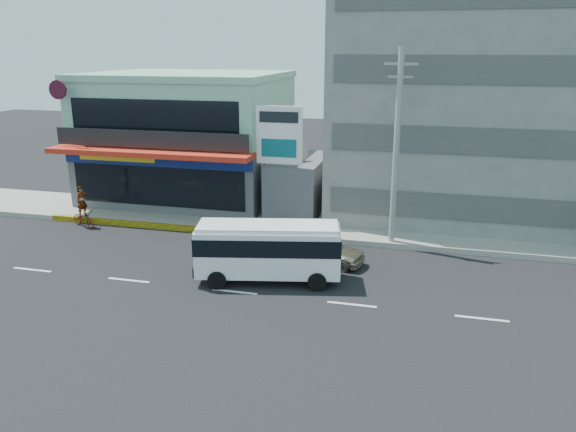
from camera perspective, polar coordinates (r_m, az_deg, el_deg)
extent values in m
plane|color=black|center=(24.14, -5.43, -7.67)|extent=(120.00, 120.00, 0.00)
cube|color=gray|center=(31.80, 8.90, -1.40)|extent=(70.00, 5.00, 0.30)
cube|color=#4D4C51|center=(38.81, -9.78, 4.70)|extent=(12.00, 10.00, 4.00)
cube|color=#98D8B2|center=(38.19, -10.08, 10.57)|extent=(12.00, 10.00, 4.00)
cube|color=red|center=(33.29, -13.99, 6.23)|extent=(12.40, 1.80, 0.30)
cube|color=navy|center=(34.04, -13.33, 5.56)|extent=(12.00, 0.12, 0.80)
cube|color=black|center=(34.38, -13.15, 3.12)|extent=(11.00, 0.06, 2.60)
cube|color=gray|center=(35.85, 18.44, 11.21)|extent=(16.00, 12.00, 14.00)
cube|color=#4D4C51|center=(34.50, 1.15, 3.01)|extent=(3.00, 6.00, 3.50)
cylinder|color=slate|center=(33.16, 0.77, 5.67)|extent=(1.50, 1.50, 0.15)
cylinder|color=gray|center=(31.91, -2.62, 4.62)|extent=(0.16, 0.16, 6.50)
cylinder|color=gray|center=(31.40, 0.89, 4.44)|extent=(0.16, 0.16, 6.50)
cube|color=white|center=(31.27, -0.90, 8.20)|extent=(2.60, 0.18, 3.20)
cylinder|color=#999993|center=(28.52, 10.93, 6.46)|extent=(0.30, 0.30, 10.00)
cube|color=#999993|center=(28.10, 11.42, 14.91)|extent=(1.60, 0.12, 0.12)
cube|color=#999993|center=(28.12, 11.34, 13.69)|extent=(1.20, 0.10, 0.10)
cube|color=white|center=(24.61, -2.03, -3.52)|extent=(6.52, 3.22, 2.05)
cube|color=black|center=(24.47, -2.04, -2.64)|extent=(6.57, 3.28, 0.76)
cube|color=white|center=(24.25, -2.06, -1.05)|extent=(6.31, 3.01, 0.18)
cylinder|color=black|center=(24.33, -7.24, -6.50)|extent=(0.84, 0.41, 0.80)
cylinder|color=black|center=(26.12, -6.56, -4.80)|extent=(0.84, 0.41, 0.80)
cylinder|color=black|center=(24.02, 2.96, -6.70)|extent=(0.84, 0.41, 0.80)
cylinder|color=black|center=(25.83, 2.91, -4.96)|extent=(0.84, 0.41, 0.80)
imported|color=beige|center=(26.98, 3.61, -3.37)|extent=(4.26, 2.45, 1.36)
imported|color=#56150C|center=(34.42, -20.04, -0.23)|extent=(1.99, 1.33, 0.99)
imported|color=#66594C|center=(34.15, -20.20, 1.40)|extent=(0.65, 0.78, 1.81)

